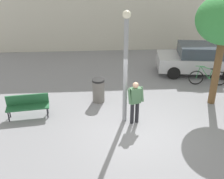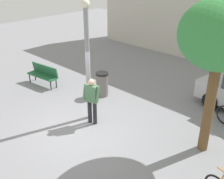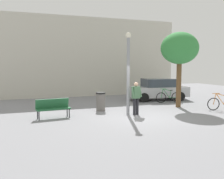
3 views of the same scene
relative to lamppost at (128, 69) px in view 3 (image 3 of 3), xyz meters
The scene contains 10 objects.
ground_plane 2.45m from the lamppost, 62.90° to the right, with size 36.00×36.00×0.00m, color gray.
building_facade 9.31m from the lamppost, 87.76° to the left, with size 15.21×2.00×6.33m, color beige.
lamppost is the anchor object (origin of this frame).
person_by_lamppost 1.41m from the lamppost, 28.08° to the right, with size 0.63×0.41×1.67m.
park_bench 4.12m from the lamppost, behind, with size 1.65×0.67×0.92m.
plaza_tree 4.17m from the lamppost, 16.60° to the left, with size 2.22×2.22×4.47m.
bicycle_orange 5.88m from the lamppost, ahead, with size 1.75×0.56×0.97m.
bicycle_green 5.49m from the lamppost, 33.75° to the left, with size 1.80×0.33×0.97m.
parked_car_silver 6.26m from the lamppost, 45.05° to the left, with size 4.38×2.22×1.55m.
trash_bin 2.57m from the lamppost, 121.19° to the left, with size 0.53×0.53×1.03m.
Camera 3 is at (-5.74, -11.24, 2.54)m, focal length 41.68 mm.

